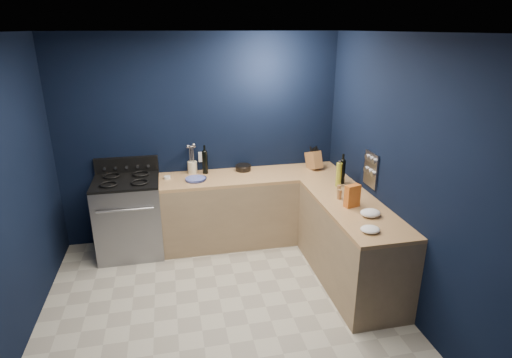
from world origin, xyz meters
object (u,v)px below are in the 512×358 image
object	(u,v)px
plate_stack	(196,179)
utensil_crock	(192,167)
gas_range	(130,218)
crouton_bag	(352,196)
knife_block	(314,160)

from	to	relation	value
plate_stack	utensil_crock	distance (m)	0.29
gas_range	crouton_bag	xyz separation A→B (m)	(2.33, -1.16, 0.56)
knife_block	utensil_crock	bearing A→B (deg)	158.96
utensil_crock	crouton_bag	distance (m)	2.08
crouton_bag	utensil_crock	bearing A→B (deg)	121.00
crouton_bag	knife_block	bearing A→B (deg)	72.27
utensil_crock	knife_block	distance (m)	1.56
gas_range	utensil_crock	xyz separation A→B (m)	(0.80, 0.24, 0.51)
utensil_crock	crouton_bag	bearing A→B (deg)	-42.55
plate_stack	gas_range	bearing A→B (deg)	176.88
plate_stack	knife_block	xyz separation A→B (m)	(1.54, 0.13, 0.10)
plate_stack	utensil_crock	xyz separation A→B (m)	(-0.02, 0.28, 0.06)
knife_block	crouton_bag	bearing A→B (deg)	-106.69
utensil_crock	knife_block	world-z (taller)	knife_block
gas_range	crouton_bag	bearing A→B (deg)	-26.57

